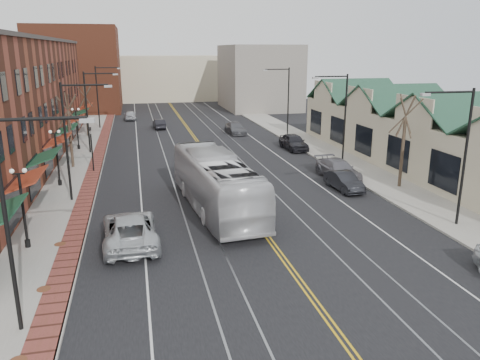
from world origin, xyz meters
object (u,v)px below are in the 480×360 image
parked_suv (130,229)px  parked_car_d (294,142)px  parked_car_c (338,169)px  transit_bus (216,183)px  parked_car_b (344,181)px

parked_suv → parked_car_d: size_ratio=1.25×
parked_suv → parked_car_c: parked_suv is taller
parked_suv → transit_bus: bearing=-142.4°
parked_car_b → parked_car_c: 3.29m
transit_bus → parked_car_c: transit_bus is taller
parked_car_d → parked_car_c: bearing=-93.1°
parked_car_b → parked_car_c: parked_car_c is taller
transit_bus → parked_car_c: 12.40m
parked_car_b → transit_bus: bearing=-170.5°
parked_car_d → parked_suv: bearing=-129.6°
transit_bus → parked_suv: bearing=34.6°
transit_bus → parked_car_d: bearing=-128.6°
parked_suv → parked_car_d: 27.52m
parked_suv → parked_car_d: parked_suv is taller
transit_bus → parked_car_b: size_ratio=3.18×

